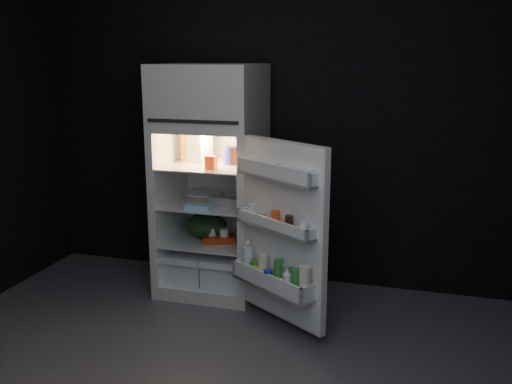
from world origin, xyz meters
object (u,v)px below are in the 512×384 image
(fridge_door, at_px, (280,236))
(milk_jug, at_px, (200,147))
(refrigerator, at_px, (212,172))
(yogurt_tray, at_px, (219,239))
(egg_carton, at_px, (226,202))

(fridge_door, distance_m, milk_jug, 1.10)
(fridge_door, relative_size, milk_jug, 5.08)
(refrigerator, height_order, milk_jug, refrigerator)
(fridge_door, xyz_separation_m, yogurt_tray, (-0.61, 0.48, -0.23))
(refrigerator, bearing_deg, fridge_door, -40.15)
(refrigerator, bearing_deg, milk_jug, 171.06)
(egg_carton, bearing_deg, fridge_door, -35.87)
(yogurt_tray, bearing_deg, refrigerator, 107.58)
(yogurt_tray, bearing_deg, fridge_door, -60.56)
(refrigerator, height_order, fridge_door, refrigerator)
(milk_jug, xyz_separation_m, egg_carton, (0.26, -0.15, -0.38))
(refrigerator, xyz_separation_m, egg_carton, (0.16, -0.13, -0.19))
(milk_jug, bearing_deg, fridge_door, -18.40)
(fridge_door, bearing_deg, milk_jug, 142.97)
(fridge_door, relative_size, egg_carton, 4.49)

